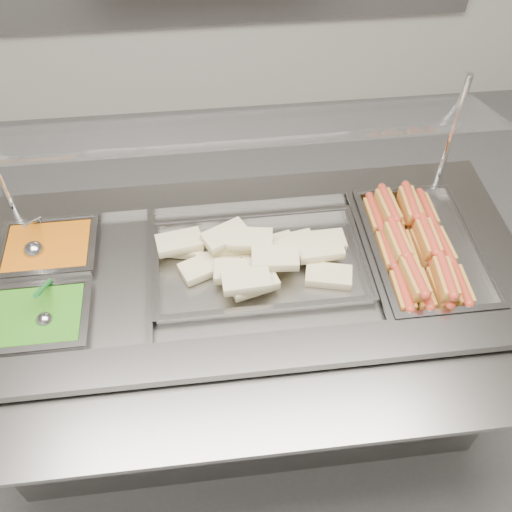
{
  "coord_description": "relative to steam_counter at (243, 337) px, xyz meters",
  "views": [
    {
      "loc": [
        -0.08,
        -0.71,
        2.17
      ],
      "look_at": [
        0.04,
        0.43,
        0.86
      ],
      "focal_mm": 40.0,
      "sensor_mm": 36.0,
      "label": 1
    }
  ],
  "objects": [
    {
      "name": "ground",
      "position": [
        0.0,
        -0.43,
        -0.42
      ],
      "size": [
        6.0,
        6.0,
        0.0
      ],
      "primitive_type": "plane",
      "color": "#565658",
      "rests_on": "ground"
    },
    {
      "name": "hotdogs_in_buns",
      "position": [
        0.55,
        0.0,
        0.43
      ],
      "size": [
        0.23,
        0.48,
        0.11
      ],
      "color": "#A56422",
      "rests_on": "pan_hotdogs"
    },
    {
      "name": "steam_counter",
      "position": [
        0.0,
        0.0,
        0.0
      ],
      "size": [
        1.76,
        0.79,
        0.84
      ],
      "color": "slate",
      "rests_on": "ground"
    },
    {
      "name": "pan_wraps",
      "position": [
        0.06,
        0.0,
        0.4
      ],
      "size": [
        0.64,
        0.38,
        0.07
      ],
      "color": "gray",
      "rests_on": "steam_counter"
    },
    {
      "name": "tray_rail",
      "position": [
        0.0,
        -0.48,
        0.38
      ],
      "size": [
        1.68,
        0.36,
        0.05
      ],
      "color": "slate",
      "rests_on": "steam_counter"
    },
    {
      "name": "ladle",
      "position": [
        -0.64,
        0.12,
        0.43
      ],
      "size": [
        0.07,
        0.18,
        0.14
      ],
      "color": "#A3A2A7",
      "rests_on": "pan_beans"
    },
    {
      "name": "tortilla_wraps",
      "position": [
        0.04,
        0.01,
        0.44
      ],
      "size": [
        0.6,
        0.3,
        0.09
      ],
      "color": "beige",
      "rests_on": "pan_wraps"
    },
    {
      "name": "serving_spoon",
      "position": [
        -0.57,
        -0.15,
        0.43
      ],
      "size": [
        0.05,
        0.17,
        0.13
      ],
      "color": "#A3A2A7",
      "rests_on": "pan_peas"
    },
    {
      "name": "pan_peas",
      "position": [
        -0.6,
        -0.14,
        0.38
      ],
      "size": [
        0.28,
        0.23,
        0.09
      ],
      "color": "gray",
      "rests_on": "steam_counter"
    },
    {
      "name": "pan_beans",
      "position": [
        -0.6,
        0.13,
        0.38
      ],
      "size": [
        0.28,
        0.23,
        0.09
      ],
      "color": "gray",
      "rests_on": "steam_counter"
    },
    {
      "name": "pan_hotdogs",
      "position": [
        0.58,
        0.01,
        0.38
      ],
      "size": [
        0.32,
        0.52,
        0.09
      ],
      "color": "gray",
      "rests_on": "steam_counter"
    },
    {
      "name": "sneeze_guard",
      "position": [
        -0.0,
        0.2,
        0.76
      ],
      "size": [
        1.54,
        0.29,
        0.41
      ],
      "color": "silver",
      "rests_on": "steam_counter"
    }
  ]
}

